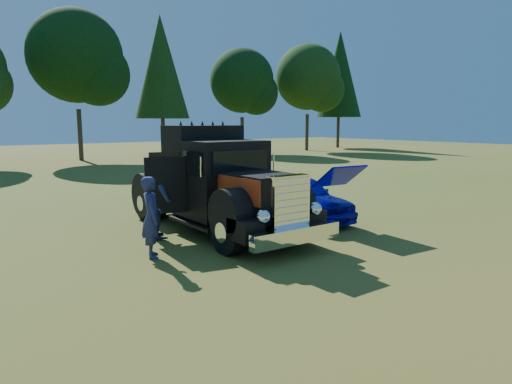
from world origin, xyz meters
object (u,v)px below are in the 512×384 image
object	(u,v)px
diamond_t_truck	(219,187)
spectator_far	(161,201)
hotrod_coupe	(297,197)
spectator_near	(152,217)

from	to	relation	value
diamond_t_truck	spectator_far	size ratio (longest dim) A/B	3.58
hotrod_coupe	spectator_near	bearing A→B (deg)	-168.18
spectator_far	spectator_near	bearing A→B (deg)	167.57
spectator_near	spectator_far	distance (m)	1.88
diamond_t_truck	hotrod_coupe	bearing A→B (deg)	-1.86
diamond_t_truck	spectator_far	distance (m)	1.66
spectator_far	diamond_t_truck	bearing A→B (deg)	-84.73
diamond_t_truck	spectator_far	bearing A→B (deg)	166.60
hotrod_coupe	spectator_near	distance (m)	5.54
hotrod_coupe	spectator_near	world-z (taller)	hotrod_coupe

